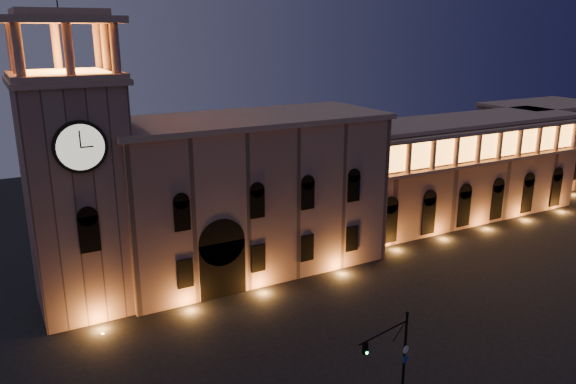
% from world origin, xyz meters
% --- Properties ---
extents(ground, '(160.00, 160.00, 0.00)m').
position_xyz_m(ground, '(0.00, 0.00, 0.00)').
color(ground, black).
rests_on(ground, ground).
extents(government_building, '(30.80, 12.80, 17.60)m').
position_xyz_m(government_building, '(-2.08, 21.93, 8.77)').
color(government_building, '#8E695D').
rests_on(government_building, ground).
extents(clock_tower, '(9.80, 9.80, 32.40)m').
position_xyz_m(clock_tower, '(-20.50, 20.98, 12.50)').
color(clock_tower, '#8E695D').
rests_on(clock_tower, ground).
extents(colonnade_wing, '(40.60, 11.50, 14.50)m').
position_xyz_m(colonnade_wing, '(32.00, 23.92, 7.33)').
color(colonnade_wing, '#886357').
rests_on(colonnade_wing, ground).
extents(secondary_building, '(20.00, 12.00, 14.00)m').
position_xyz_m(secondary_building, '(58.00, 30.00, 7.00)').
color(secondary_building, '#886357').
rests_on(secondary_building, ground).
extents(traffic_light, '(5.20, 1.39, 7.26)m').
position_xyz_m(traffic_light, '(-3.52, -6.16, 3.81)').
color(traffic_light, black).
rests_on(traffic_light, ground).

